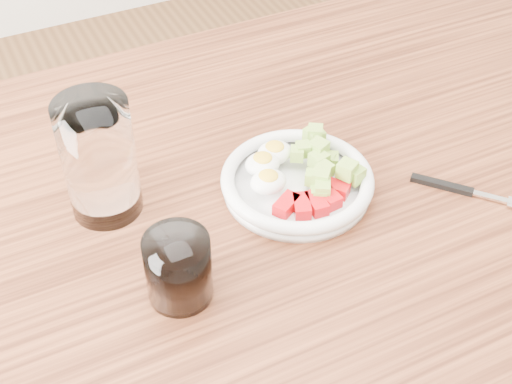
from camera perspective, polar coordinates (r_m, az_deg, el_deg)
The scene contains 5 objects.
dining_table at distance 0.97m, azimuth 0.79°, elevation -5.85°, with size 1.50×0.90×0.77m.
bowl at distance 0.92m, azimuth 3.29°, elevation 1.06°, with size 0.20×0.20×0.05m.
fork at distance 0.96m, azimuth 15.97°, elevation 0.22°, with size 0.12×0.14×0.01m.
water_glass at distance 0.88m, azimuth -12.45°, elevation 2.61°, with size 0.09×0.09×0.16m, color white.
coffee_glass at distance 0.79m, azimuth -6.23°, elevation -6.11°, with size 0.07×0.07×0.08m.
Camera 1 is at (-0.30, -0.58, 1.40)m, focal length 50.00 mm.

